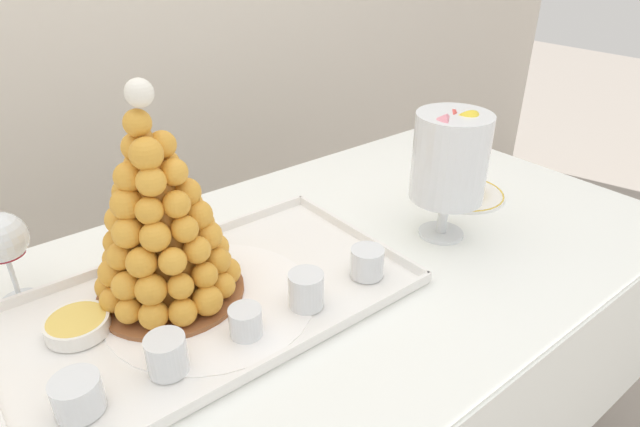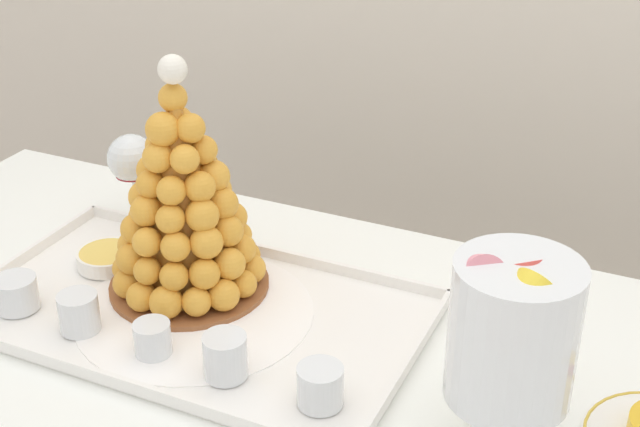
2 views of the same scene
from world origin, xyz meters
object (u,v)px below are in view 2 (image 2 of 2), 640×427
object	(u,v)px
dessert_cup_left	(16,294)
wine_glass	(132,161)
serving_tray	(195,313)
dessert_cup_centre	(153,339)
dessert_cup_mid_right	(225,358)
creme_brulee_ramekin	(107,257)
macaron_goblet	(512,334)
croquembouche	(183,204)
dessert_cup_mid_left	(79,314)
dessert_cup_right	(320,387)

from	to	relation	value
dessert_cup_left	wine_glass	size ratio (longest dim) A/B	0.38
serving_tray	dessert_cup_centre	bearing A→B (deg)	-88.98
dessert_cup_mid_right	creme_brulee_ramekin	distance (m)	0.35
dessert_cup_left	macaron_goblet	xyz separation A→B (m)	(0.71, 0.01, 0.14)
serving_tray	dessert_cup_mid_right	distance (m)	0.16
dessert_cup_centre	dessert_cup_mid_right	size ratio (longest dim) A/B	0.85
serving_tray	macaron_goblet	size ratio (longest dim) A/B	2.43
croquembouche	dessert_cup_mid_left	bearing A→B (deg)	-115.99
serving_tray	croquembouche	world-z (taller)	croquembouche
serving_tray	dessert_cup_mid_right	bearing A→B (deg)	-43.27
serving_tray	creme_brulee_ramekin	bearing A→B (deg)	164.10
serving_tray	wine_glass	bearing A→B (deg)	139.90
dessert_cup_centre	dessert_cup_right	bearing A→B (deg)	-0.12
dessert_cup_centre	wine_glass	bearing A→B (deg)	128.23
dessert_cup_mid_right	macaron_goblet	size ratio (longest dim) A/B	0.22
creme_brulee_ramekin	dessert_cup_centre	bearing A→B (deg)	-39.56
dessert_cup_mid_left	dessert_cup_centre	xyz separation A→B (m)	(0.12, -0.00, -0.00)
dessert_cup_mid_left	wine_glass	distance (m)	0.35
dessert_cup_centre	dessert_cup_right	xyz separation A→B (m)	(0.25, -0.00, 0.00)
dessert_cup_left	croquembouche	bearing A→B (deg)	38.21
croquembouche	creme_brulee_ramekin	size ratio (longest dim) A/B	3.79
macaron_goblet	wine_glass	world-z (taller)	macaron_goblet
creme_brulee_ramekin	dessert_cup_left	bearing A→B (deg)	-106.02
serving_tray	dessert_cup_mid_left	distance (m)	0.16
dessert_cup_mid_right	macaron_goblet	world-z (taller)	macaron_goblet
macaron_goblet	wine_glass	bearing A→B (deg)	157.52
wine_glass	croquembouche	bearing A→B (deg)	-36.87
croquembouche	wine_glass	world-z (taller)	croquembouche
croquembouche	serving_tray	bearing A→B (deg)	-51.69
dessert_cup_centre	macaron_goblet	bearing A→B (deg)	2.16
macaron_goblet	dessert_cup_right	bearing A→B (deg)	-175.31
dessert_cup_mid_left	dessert_cup_mid_right	bearing A→B (deg)	-0.98
dessert_cup_centre	dessert_cup_mid_left	bearing A→B (deg)	178.66
dessert_cup_left	wine_glass	world-z (taller)	wine_glass
dessert_cup_left	dessert_cup_centre	xyz separation A→B (m)	(0.24, -0.01, -0.00)
dessert_cup_mid_left	wine_glass	size ratio (longest dim) A/B	0.35
dessert_cup_centre	creme_brulee_ramekin	size ratio (longest dim) A/B	0.53
dessert_cup_centre	dessert_cup_mid_right	world-z (taller)	dessert_cup_mid_right
serving_tray	macaron_goblet	world-z (taller)	macaron_goblet
dessert_cup_left	dessert_cup_mid_left	xyz separation A→B (m)	(0.12, -0.01, 0.00)
dessert_cup_mid_left	dessert_cup_mid_right	world-z (taller)	dessert_cup_mid_right
croquembouche	wine_glass	bearing A→B (deg)	143.13
creme_brulee_ramekin	serving_tray	bearing A→B (deg)	-15.90
croquembouche	dessert_cup_right	xyz separation A→B (m)	(0.29, -0.16, -0.12)
dessert_cup_left	dessert_cup_mid_left	bearing A→B (deg)	-2.85
serving_tray	dessert_cup_left	distance (m)	0.26
dessert_cup_centre	dessert_cup_mid_right	bearing A→B (deg)	-0.59
dessert_cup_mid_right	wine_glass	bearing A→B (deg)	138.85
dessert_cup_mid_right	dessert_cup_right	xyz separation A→B (m)	(0.13, 0.00, -0.00)
dessert_cup_mid_left	macaron_goblet	bearing A→B (deg)	1.43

